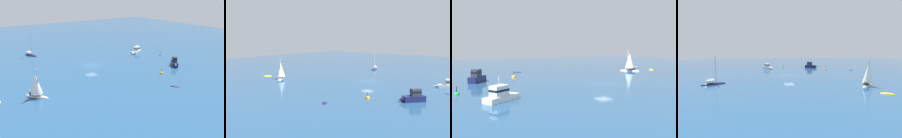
{
  "view_description": "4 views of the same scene",
  "coord_description": "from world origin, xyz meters",
  "views": [
    {
      "loc": [
        -30.77,
        -54.68,
        18.57
      ],
      "look_at": [
        -2.1,
        -12.32,
        2.54
      ],
      "focal_mm": 42.03,
      "sensor_mm": 36.0,
      "label": 1
    },
    {
      "loc": [
        35.32,
        -53.59,
        11.27
      ],
      "look_at": [
        -7.39,
        -2.22,
        2.47
      ],
      "focal_mm": 43.37,
      "sensor_mm": 36.0,
      "label": 2
    },
    {
      "loc": [
        25.34,
        30.2,
        6.1
      ],
      "look_at": [
        3.36,
        -6.66,
        1.94
      ],
      "focal_mm": 39.64,
      "sensor_mm": 36.0,
      "label": 3
    },
    {
      "loc": [
        -51.32,
        11.42,
        7.69
      ],
      "look_at": [
        4.51,
        -1.26,
        1.17
      ],
      "focal_mm": 31.37,
      "sensor_mm": 36.0,
      "label": 4
    }
  ],
  "objects": [
    {
      "name": "ground_plane",
      "position": [
        0.0,
        0.0,
        0.0
      ],
      "size": [
        162.37,
        162.37,
        0.0
      ],
      "primitive_type": "plane",
      "color": "navy"
    },
    {
      "name": "sloop",
      "position": [
        -9.46,
        18.02,
        0.18
      ],
      "size": [
        2.95,
        5.13,
        6.39
      ],
      "rotation": [
        0.0,
        0.0,
        5.06
      ],
      "color": "#191E4C",
      "rests_on": "ground"
    },
    {
      "name": "cabin_cruiser",
      "position": [
        17.6,
        3.88,
        0.7
      ],
      "size": [
        5.07,
        3.39,
        2.83
      ],
      "rotation": [
        0.0,
        0.0,
        3.63
      ],
      "color": "silver",
      "rests_on": "ground"
    },
    {
      "name": "launch",
      "position": [
        16.87,
        -11.87,
        0.83
      ],
      "size": [
        3.83,
        4.29,
        2.22
      ],
      "rotation": [
        0.0,
        0.0,
        4.02
      ],
      "color": "#191E4C",
      "rests_on": "ground"
    },
    {
      "name": "sailboat",
      "position": [
        -17.83,
        -11.85,
        1.94
      ],
      "size": [
        3.73,
        4.32,
        5.51
      ],
      "rotation": [
        0.0,
        0.0,
        5.38
      ],
      "color": "silver",
      "rests_on": "ground"
    },
    {
      "name": "dinghy",
      "position": [
        -24.42,
        -11.03,
        0.0
      ],
      "size": [
        2.19,
        2.35,
        0.45
      ],
      "rotation": [
        0.0,
        0.0,
        0.87
      ],
      "color": "yellow",
      "rests_on": "ground"
    },
    {
      "name": "skiff",
      "position": [
        6.24,
        -22.04,
        0.0
      ],
      "size": [
        1.85,
        1.96,
        0.33
      ],
      "rotation": [
        0.0,
        0.0,
        5.43
      ],
      "color": "#191E4C",
      "rests_on": "ground"
    },
    {
      "name": "channel_buoy",
      "position": [
        9.71,
        -14.67,
        0.01
      ],
      "size": [
        0.85,
        0.85,
        1.53
      ],
      "color": "orange",
      "rests_on": "ground"
    }
  ]
}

